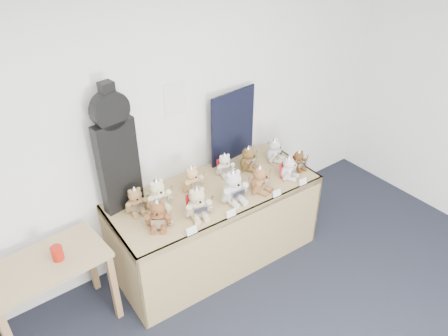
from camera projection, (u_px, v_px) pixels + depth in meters
room_shell at (175, 99)px, 3.69m from camera, size 6.00×6.00×6.00m
display_table at (220, 210)px, 3.91m from camera, size 1.92×0.86×0.79m
side_table at (48, 274)px, 3.28m from camera, size 0.91×0.55×0.73m
guitar_case at (116, 150)px, 3.40m from camera, size 0.35×0.14×1.11m
navy_board at (233, 126)px, 4.13m from camera, size 0.53×0.07×0.71m
red_cup at (57, 253)px, 3.21m from camera, size 0.09×0.09×0.12m
teddy_front_far_left at (158, 215)px, 3.40m from camera, size 0.23×0.23×0.28m
teddy_front_left at (197, 204)px, 3.51m from camera, size 0.25×0.23×0.31m
teddy_front_centre at (233, 187)px, 3.68m from camera, size 0.27×0.22×0.33m
teddy_front_right at (260, 180)px, 3.80m from camera, size 0.24×0.22×0.28m
teddy_front_far_right at (289, 168)px, 3.98m from camera, size 0.21×0.20×0.25m
teddy_front_end at (299, 161)px, 4.12m from camera, size 0.18×0.15×0.22m
teddy_back_left at (158, 195)px, 3.61m from camera, size 0.25×0.20×0.30m
teddy_back_centre_left at (192, 180)px, 3.82m from camera, size 0.22×0.18×0.27m
teddy_back_centre_right at (225, 165)px, 4.03m from camera, size 0.20×0.18×0.24m
teddy_back_right at (248, 159)px, 4.10m from camera, size 0.22×0.21×0.26m
teddy_back_end at (275, 151)px, 4.23m from camera, size 0.22×0.21×0.26m
teddy_back_far_left at (136, 201)px, 3.57m from camera, size 0.22×0.19×0.26m
entry_card_a at (192, 231)px, 3.37m from camera, size 0.09×0.02×0.06m
entry_card_b at (231, 213)px, 3.55m from camera, size 0.09×0.02×0.06m
entry_card_c at (277, 193)px, 3.78m from camera, size 0.08×0.02×0.06m
entry_card_d at (303, 182)px, 3.92m from camera, size 0.08×0.02×0.06m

